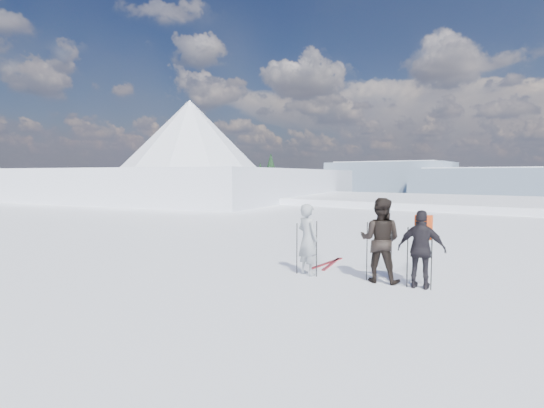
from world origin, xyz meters
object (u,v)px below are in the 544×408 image
Objects in this scene: skier_dark at (380,240)px; skier_grey at (308,239)px; skier_pack at (422,249)px; skis_loose at (329,263)px.

skier_grey is at bearing 3.57° from skier_dark.
skier_pack is 1.00× the size of skis_loose.
skier_pack is 3.11m from skis_loose.
skier_dark is at bearing -148.84° from skier_grey.
skier_dark is at bearing -9.56° from skier_pack.
skier_dark is (1.72, 0.34, 0.09)m from skier_grey.
skis_loose is at bearing -29.54° from skier_pack.
skier_dark reaches higher than skis_loose.
skier_grey is 2.68m from skier_pack.
skier_grey is 1.76m from skier_dark.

